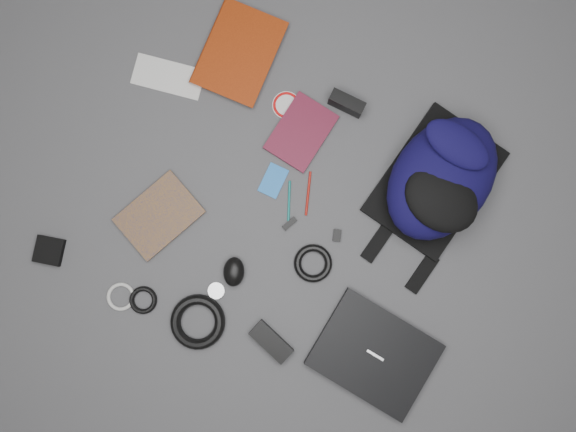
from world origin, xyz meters
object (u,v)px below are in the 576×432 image
at_px(backpack, 442,179).
at_px(laptop, 374,354).
at_px(dvd_case, 301,132).
at_px(pouch, 49,251).
at_px(comic_book, 141,195).
at_px(mouse, 234,272).
at_px(power_brick, 271,342).
at_px(textbook_red, 207,40).
at_px(compact_camera, 347,103).

height_order(backpack, laptop, backpack).
bearing_deg(dvd_case, backpack, 11.94).
bearing_deg(backpack, pouch, -134.91).
distance_m(comic_book, mouse, 0.37).
height_order(power_brick, pouch, power_brick).
height_order(textbook_red, power_brick, power_brick).
xyz_separation_m(laptop, compact_camera, (-0.39, 0.65, 0.01)).
relative_size(textbook_red, mouse, 3.24).
xyz_separation_m(backpack, pouch, (-0.97, -0.68, -0.08)).
xyz_separation_m(textbook_red, dvd_case, (0.38, -0.14, -0.01)).
bearing_deg(laptop, compact_camera, 126.86).
relative_size(laptop, mouse, 3.78).
relative_size(laptop, comic_book, 1.44).
height_order(laptop, compact_camera, compact_camera).
relative_size(backpack, comic_book, 1.88).
xyz_separation_m(dvd_case, mouse, (-0.00, -0.47, 0.01)).
distance_m(laptop, dvd_case, 0.70).
xyz_separation_m(laptop, mouse, (-0.48, 0.04, 0.01)).
bearing_deg(compact_camera, backpack, -15.31).
xyz_separation_m(laptop, textbook_red, (-0.86, 0.65, -0.00)).
distance_m(comic_book, compact_camera, 0.68).
xyz_separation_m(compact_camera, power_brick, (0.09, -0.74, -0.01)).
bearing_deg(dvd_case, compact_camera, 63.88).
relative_size(textbook_red, power_brick, 2.16).
bearing_deg(pouch, comic_book, 56.62).
bearing_deg(backpack, compact_camera, 173.56).
height_order(backpack, compact_camera, backpack).
bearing_deg(backpack, dvd_case, -165.64).
bearing_deg(power_brick, laptop, 36.27).
bearing_deg(power_brick, dvd_case, 124.93).
distance_m(backpack, pouch, 1.18).
bearing_deg(power_brick, compact_camera, 115.41).
bearing_deg(comic_book, pouch, -99.09).
xyz_separation_m(textbook_red, compact_camera, (0.47, -0.00, 0.01)).
bearing_deg(compact_camera, pouch, -127.60).
relative_size(compact_camera, power_brick, 0.81).
xyz_separation_m(dvd_case, compact_camera, (0.09, 0.13, 0.02)).
distance_m(backpack, comic_book, 0.89).
height_order(backpack, mouse, backpack).
bearing_deg(mouse, laptop, -26.79).
bearing_deg(dvd_case, textbook_red, 167.88).
height_order(backpack, pouch, backpack).
bearing_deg(pouch, dvd_case, 50.28).
bearing_deg(dvd_case, pouch, -122.12).
bearing_deg(comic_book, textbook_red, 116.70).
distance_m(textbook_red, comic_book, 0.51).
relative_size(power_brick, pouch, 1.62).
bearing_deg(power_brick, textbook_red, 145.27).
relative_size(textbook_red, dvd_case, 1.39).
bearing_deg(dvd_case, comic_book, -126.04).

